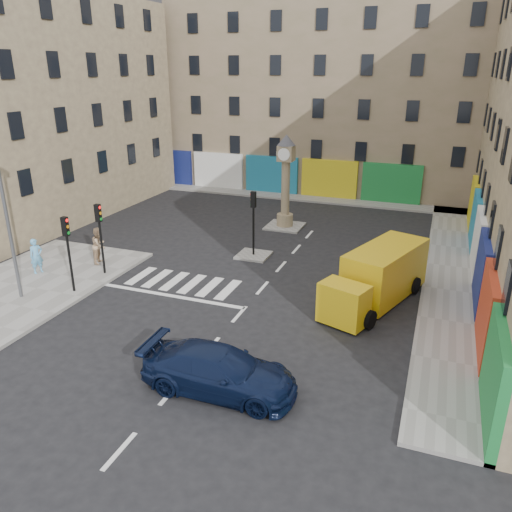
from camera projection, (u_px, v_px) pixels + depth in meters
The scene contains 16 objects.
ground at pixel (231, 324), 21.22m from camera, with size 120.00×120.00×0.00m, color black.
sidewalk_right at pixel (450, 267), 27.09m from camera, with size 2.60×30.00×0.15m, color gray.
sidewalk_far at pixel (291, 196), 41.94m from camera, with size 32.00×2.40×0.15m, color gray.
island_near at pixel (254, 255), 28.86m from camera, with size 1.80×1.80×0.12m, color gray.
island_far at pixel (285, 226), 34.11m from camera, with size 2.40×2.40×0.12m, color gray.
building_far at pixel (313, 88), 44.02m from camera, with size 32.00×10.00×17.00m, color #8A735C.
building_left at pixel (49, 109), 35.31m from camera, with size 8.00×20.00×15.00m, color tan.
traffic_light_left_near at pixel (67, 242), 23.20m from camera, with size 0.28×0.22×3.70m.
traffic_light_left_far at pixel (100, 228), 25.30m from camera, with size 0.28×0.22×3.70m.
traffic_light_island at pixel (253, 213), 27.96m from camera, with size 0.28×0.22×3.70m.
lamp_post at pixel (4, 200), 21.82m from camera, with size 0.50×0.25×8.30m.
clock_pillar at pixel (286, 176), 32.87m from camera, with size 1.20×1.20×6.10m.
navy_sedan at pixel (219, 371), 16.64m from camera, with size 2.16×5.31×1.54m, color black.
yellow_van at pixel (378, 276), 22.95m from camera, with size 4.17×7.10×2.48m.
pedestrian_blue at pixel (36, 256), 25.88m from camera, with size 0.67×0.44×1.85m, color #61AEDF.
pedestrian_tan at pixel (99, 245), 27.17m from camera, with size 0.98×0.76×2.01m, color tan.
Camera 1 is at (7.63, -17.22, 10.27)m, focal length 35.00 mm.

